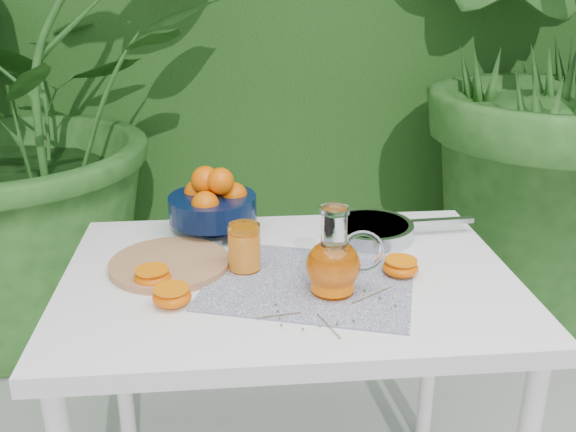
{
  "coord_description": "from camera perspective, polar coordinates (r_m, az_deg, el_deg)",
  "views": [
    {
      "loc": [
        -0.24,
        -1.28,
        1.39
      ],
      "look_at": [
        -0.12,
        0.01,
        0.88
      ],
      "focal_mm": 40.0,
      "sensor_mm": 36.0,
      "label": 1
    }
  ],
  "objects": [
    {
      "name": "saute_pan",
      "position": [
        1.62,
        7.44,
        -1.21
      ],
      "size": [
        0.38,
        0.23,
        0.04
      ],
      "color": "#B4B4B9",
      "rests_on": "white_table"
    },
    {
      "name": "orange_halves",
      "position": [
        1.37,
        -3.87,
        -5.65
      ],
      "size": [
        0.64,
        0.19,
        0.04
      ],
      "color": "#FB6402",
      "rests_on": "white_table"
    },
    {
      "name": "thyme_sprigs",
      "position": [
        1.28,
        3.71,
        -8.37
      ],
      "size": [
        0.29,
        0.21,
        0.01
      ],
      "color": "brown",
      "rests_on": "white_table"
    },
    {
      "name": "potted_plant_left",
      "position": [
        2.63,
        -23.48,
        9.32
      ],
      "size": [
        2.55,
        2.55,
        1.84
      ],
      "primitive_type": "imported",
      "rotation": [
        0.0,
        0.0,
        0.6
      ],
      "color": "#23521C",
      "rests_on": "ground"
    },
    {
      "name": "fruit_bowl",
      "position": [
        1.64,
        -6.68,
        1.23
      ],
      "size": [
        0.28,
        0.28,
        0.18
      ],
      "color": "black",
      "rests_on": "white_table"
    },
    {
      "name": "white_table",
      "position": [
        1.47,
        0.07,
        -7.96
      ],
      "size": [
        1.0,
        0.7,
        0.75
      ],
      "color": "white",
      "rests_on": "ground"
    },
    {
      "name": "placemat",
      "position": [
        1.39,
        1.93,
        -5.94
      ],
      "size": [
        0.52,
        0.45,
        0.0
      ],
      "primitive_type": "cube",
      "rotation": [
        0.0,
        0.0,
        -0.3
      ],
      "color": "#0D1349",
      "rests_on": "white_table"
    },
    {
      "name": "cutting_board",
      "position": [
        1.48,
        -10.48,
        -4.22
      ],
      "size": [
        0.3,
        0.3,
        0.02
      ],
      "primitive_type": "cylinder",
      "rotation": [
        0.0,
        0.0,
        0.12
      ],
      "color": "#A76D4B",
      "rests_on": "white_table"
    },
    {
      "name": "hedge_backdrop",
      "position": [
        3.36,
        -0.21,
        18.1
      ],
      "size": [
        8.0,
        1.65,
        2.5
      ],
      "color": "#1D4513",
      "rests_on": "ground"
    },
    {
      "name": "juice_pitcher",
      "position": [
        1.33,
        4.13,
        -4.19
      ],
      "size": [
        0.17,
        0.13,
        0.19
      ],
      "color": "white",
      "rests_on": "white_table"
    },
    {
      "name": "juice_tumbler",
      "position": [
        1.43,
        -3.89,
        -2.87
      ],
      "size": [
        0.08,
        0.08,
        0.11
      ],
      "color": "white",
      "rests_on": "white_table"
    },
    {
      "name": "potted_plant_right",
      "position": [
        2.73,
        20.87,
        13.55
      ],
      "size": [
        2.94,
        2.94,
        2.16
      ],
      "primitive_type": "imported",
      "rotation": [
        0.0,
        0.0,
        2.08
      ],
      "color": "#23521C",
      "rests_on": "ground"
    }
  ]
}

